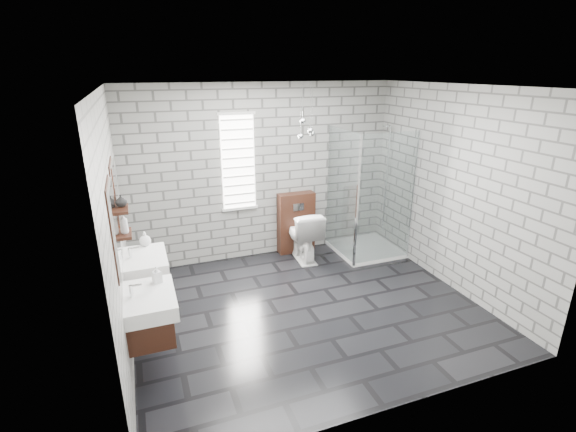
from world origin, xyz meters
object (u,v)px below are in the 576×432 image
shower_enclosure (365,225)px  cistern_panel (296,223)px  vanity_right (142,264)px  vanity_left (146,303)px  toilet (303,235)px

shower_enclosure → cistern_panel: bearing=152.5°
vanity_right → shower_enclosure: shower_enclosure is taller
vanity_left → vanity_right: (0.00, 0.91, 0.00)m
shower_enclosure → toilet: 1.02m
cistern_panel → shower_enclosure: size_ratio=0.49×
vanity_right → vanity_left: bearing=-90.0°
vanity_right → toilet: size_ratio=1.93×
vanity_left → cistern_panel: 3.27m
cistern_panel → toilet: (0.00, -0.31, -0.09)m
cistern_panel → shower_enclosure: bearing=-27.5°
cistern_panel → toilet: bearing=-90.0°
vanity_left → vanity_right: bearing=90.0°
vanity_left → cistern_panel: bearing=42.3°
vanity_right → shower_enclosure: (3.41, 0.77, -0.25)m
vanity_left → shower_enclosure: bearing=26.2°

